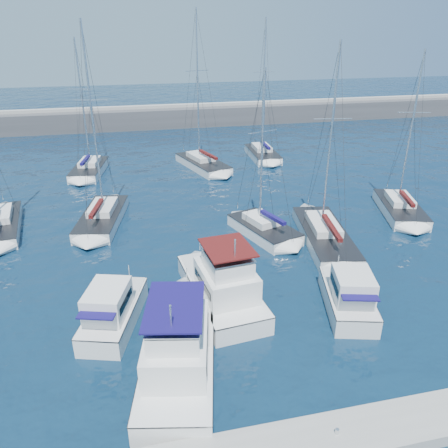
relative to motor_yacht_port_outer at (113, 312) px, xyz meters
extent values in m
plane|color=black|center=(8.76, 1.16, -0.94)|extent=(220.00, 220.00, 0.00)
cube|color=#424244|center=(8.76, 53.16, 0.06)|extent=(160.00, 6.00, 4.00)
cube|color=gray|center=(8.76, 53.16, 2.26)|extent=(160.00, 1.20, 0.50)
cube|color=gray|center=(8.76, -9.84, -0.64)|extent=(40.00, 2.20, 0.60)
cylinder|color=silver|center=(8.76, -9.84, -0.22)|extent=(0.16, 0.16, 0.25)
cube|color=silver|center=(0.07, 0.23, -0.54)|extent=(4.02, 6.46, 1.60)
cube|color=#262628|center=(0.07, 0.23, 0.21)|extent=(4.07, 6.48, 0.08)
cube|color=silver|center=(-0.14, -0.47, 1.06)|extent=(2.74, 3.26, 1.60)
cube|color=black|center=(-0.14, -0.47, 1.14)|extent=(2.61, 2.74, 0.45)
cube|color=#130D4E|center=(-0.47, -1.53, 1.36)|extent=(2.34, 2.31, 0.07)
cube|color=silver|center=(3.33, -3.44, -0.54)|extent=(5.37, 10.92, 1.60)
cube|color=#262628|center=(3.33, -3.44, 0.21)|extent=(5.44, 10.94, 0.08)
cube|color=silver|center=(3.07, -4.69, 1.06)|extent=(3.74, 5.32, 1.60)
cube|color=black|center=(3.07, -4.69, 1.14)|extent=(3.60, 4.38, 0.45)
cube|color=silver|center=(3.02, -4.89, 2.31)|extent=(2.89, 3.78, 0.90)
cube|color=#130D4E|center=(3.02, -4.89, 3.31)|extent=(3.27, 4.32, 0.08)
cube|color=silver|center=(6.43, 1.16, -0.54)|extent=(4.25, 8.64, 1.60)
cube|color=#262628|center=(6.43, 1.16, 0.21)|extent=(4.32, 8.65, 0.08)
cube|color=silver|center=(6.54, 0.16, 1.06)|extent=(3.27, 4.15, 1.60)
cube|color=black|center=(6.54, 0.16, 1.14)|extent=(3.24, 3.38, 0.45)
cube|color=silver|center=(6.56, -0.04, 2.31)|extent=(2.57, 2.93, 0.90)
cube|color=#480F0E|center=(6.56, -0.04, 3.31)|extent=(2.90, 3.35, 0.08)
cube|color=silver|center=(13.57, -1.36, -0.54)|extent=(3.83, 6.12, 1.60)
cube|color=#262628|center=(13.57, -1.36, 0.21)|extent=(3.88, 6.13, 0.08)
cube|color=silver|center=(13.39, -2.03, 1.06)|extent=(2.69, 3.08, 1.60)
cube|color=black|center=(13.39, -2.03, 1.14)|extent=(2.59, 2.58, 0.45)
cube|color=#130D4E|center=(13.12, -3.03, 1.36)|extent=(2.33, 2.18, 0.07)
cube|color=silver|center=(-9.16, 14.89, -0.64)|extent=(4.11, 8.56, 1.30)
cube|color=silver|center=(-0.99, 14.61, -0.64)|extent=(4.56, 8.81, 1.30)
cube|color=#262628|center=(-0.99, 14.61, -0.01)|extent=(4.62, 8.82, 0.06)
cube|color=silver|center=(-0.89, 15.12, 0.31)|extent=(2.62, 3.98, 0.55)
cylinder|color=silver|center=(-0.83, 15.43, 7.75)|extent=(0.18, 0.18, 14.49)
cylinder|color=silver|center=(-1.23, 13.37, 0.86)|extent=(0.93, 4.14, 0.12)
cube|color=#480F0E|center=(-1.25, 13.28, 1.01)|extent=(1.07, 3.77, 0.28)
cube|color=silver|center=(11.79, 9.35, -0.64)|extent=(4.81, 7.07, 1.30)
cube|color=#262628|center=(11.79, 9.35, -0.01)|extent=(4.87, 7.09, 0.06)
cube|color=silver|center=(11.66, 9.73, 0.31)|extent=(2.69, 3.29, 0.55)
cylinder|color=silver|center=(11.58, 9.96, 6.18)|extent=(0.18, 0.18, 11.34)
cylinder|color=silver|center=(12.10, 8.42, 0.86)|extent=(1.15, 3.11, 0.12)
cube|color=#130D4E|center=(12.13, 8.33, 1.01)|extent=(1.26, 2.88, 0.28)
cube|color=silver|center=(16.03, 7.16, -0.64)|extent=(4.73, 10.13, 1.30)
cube|color=#262628|center=(16.03, 7.16, -0.01)|extent=(4.79, 10.14, 0.06)
cube|color=silver|center=(16.14, 7.76, 0.31)|extent=(2.72, 4.54, 0.55)
cylinder|color=silver|center=(16.20, 8.12, 7.10)|extent=(0.18, 0.18, 13.18)
cylinder|color=silver|center=(15.78, 5.73, 0.86)|extent=(0.96, 4.82, 0.12)
cube|color=#480F0E|center=(15.76, 5.63, 1.01)|extent=(1.10, 4.38, 0.28)
cube|color=silver|center=(24.99, 10.80, -0.64)|extent=(5.15, 8.24, 1.30)
cube|color=#262628|center=(24.99, 10.80, -0.01)|extent=(5.21, 8.26, 0.06)
cube|color=silver|center=(25.14, 11.26, 0.31)|extent=(2.86, 3.80, 0.55)
cylinder|color=silver|center=(25.22, 11.54, 6.67)|extent=(0.18, 0.18, 12.33)
cylinder|color=silver|center=(24.65, 9.70, 0.86)|extent=(1.26, 3.71, 0.12)
cube|color=#480F0E|center=(24.62, 9.61, 1.01)|extent=(1.36, 3.41, 0.28)
cube|color=silver|center=(-2.77, 29.06, -0.64)|extent=(4.25, 8.05, 1.30)
cube|color=#262628|center=(-2.77, 29.06, -0.01)|extent=(4.31, 8.06, 0.06)
cube|color=silver|center=(-2.69, 29.53, 0.31)|extent=(2.49, 3.63, 0.55)
cylinder|color=silver|center=(-2.64, 29.81, 6.96)|extent=(0.18, 0.18, 12.92)
cylinder|color=silver|center=(-2.97, 27.93, 0.86)|extent=(0.77, 3.79, 0.12)
cube|color=#130D4E|center=(-2.98, 27.83, 1.01)|extent=(0.93, 3.45, 0.28)
cube|color=silver|center=(10.22, 28.35, -0.64)|extent=(5.55, 9.36, 1.30)
cube|color=#262628|center=(10.22, 28.35, -0.01)|extent=(5.61, 9.37, 0.06)
cube|color=silver|center=(10.06, 28.88, 0.31)|extent=(3.06, 4.29, 0.55)
cylinder|color=silver|center=(9.96, 29.20, 8.37)|extent=(0.18, 0.18, 15.74)
cylinder|color=silver|center=(10.61, 27.09, 0.86)|extent=(1.41, 4.26, 0.12)
cube|color=#480F0E|center=(10.64, 26.99, 1.01)|extent=(1.50, 3.90, 0.28)
cube|color=silver|center=(18.40, 30.86, -0.64)|extent=(3.33, 7.73, 1.30)
cube|color=#262628|center=(18.40, 30.86, -0.01)|extent=(3.39, 7.73, 0.06)
cube|color=silver|center=(18.42, 31.33, 0.31)|extent=(2.09, 3.41, 0.55)
cylinder|color=silver|center=(18.43, 31.62, 7.94)|extent=(0.18, 0.18, 14.86)
cylinder|color=silver|center=(18.35, 29.72, 0.86)|extent=(0.28, 3.81, 0.12)
cube|color=#130D4E|center=(18.34, 29.62, 1.01)|extent=(0.50, 3.44, 0.28)
camera|label=1|loc=(1.62, -20.90, 14.55)|focal=35.00mm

